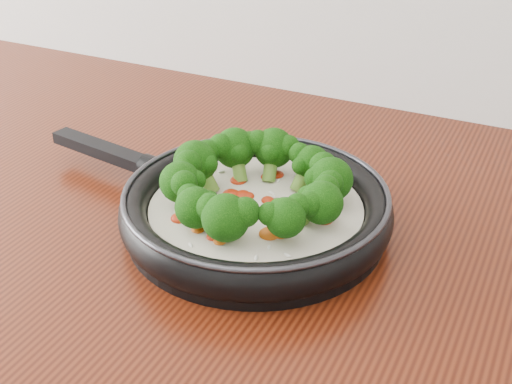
% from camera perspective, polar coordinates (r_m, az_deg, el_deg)
% --- Properties ---
extents(skillet, '(0.50, 0.35, 0.09)m').
position_cam_1_polar(skillet, '(0.78, -0.20, -0.91)').
color(skillet, black).
rests_on(skillet, counter).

